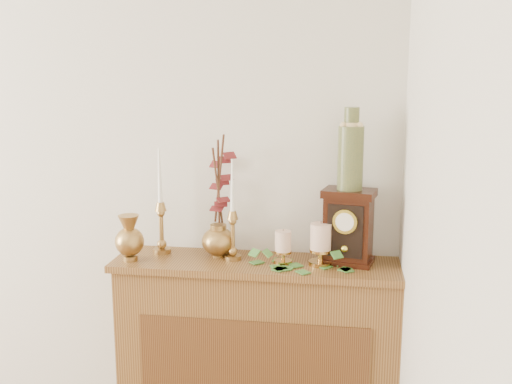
% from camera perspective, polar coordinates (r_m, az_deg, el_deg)
% --- Properties ---
extents(console_shelf, '(1.24, 0.34, 0.93)m').
position_cam_1_polar(console_shelf, '(2.76, 0.16, -16.36)').
color(console_shelf, brown).
rests_on(console_shelf, ground).
extents(candlestick_left, '(0.08, 0.08, 0.47)m').
position_cam_1_polar(candlestick_left, '(2.67, -9.03, -2.56)').
color(candlestick_left, '#A88343').
rests_on(candlestick_left, console_shelf).
extents(candlestick_center, '(0.07, 0.07, 0.44)m').
position_cam_1_polar(candlestick_center, '(2.55, -2.24, -3.37)').
color(candlestick_center, '#A88343').
rests_on(candlestick_center, console_shelf).
extents(bud_vase, '(0.12, 0.12, 0.20)m').
position_cam_1_polar(bud_vase, '(2.60, -11.96, -4.35)').
color(bud_vase, '#A88343').
rests_on(bud_vase, console_shelf).
extents(ginger_jar, '(0.22, 0.24, 0.54)m').
position_cam_1_polar(ginger_jar, '(2.61, -3.34, -0.81)').
color(ginger_jar, '#A88343').
rests_on(ginger_jar, console_shelf).
extents(pillar_candle_left, '(0.08, 0.08, 0.15)m').
position_cam_1_polar(pillar_candle_left, '(2.52, 2.59, -5.09)').
color(pillar_candle_left, '#B6883F').
rests_on(pillar_candle_left, console_shelf).
extents(pillar_candle_right, '(0.10, 0.10, 0.19)m').
position_cam_1_polar(pillar_candle_right, '(2.50, 6.18, -4.76)').
color(pillar_candle_right, '#B6883F').
rests_on(pillar_candle_right, console_shelf).
extents(ivy_garland, '(0.45, 0.20, 0.09)m').
position_cam_1_polar(ivy_garland, '(2.48, 4.14, -6.95)').
color(ivy_garland, '#3A712B').
rests_on(ivy_garland, console_shelf).
extents(mantel_clock, '(0.24, 0.19, 0.32)m').
position_cam_1_polar(mantel_clock, '(2.53, 8.77, -3.34)').
color(mantel_clock, black).
rests_on(mantel_clock, console_shelf).
extents(ceramic_vase, '(0.10, 0.10, 0.34)m').
position_cam_1_polar(ceramic_vase, '(2.47, 9.00, 3.68)').
color(ceramic_vase, '#1C3829').
rests_on(ceramic_vase, mantel_clock).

